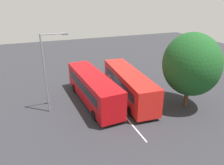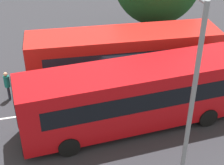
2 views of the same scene
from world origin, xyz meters
name	(u,v)px [view 1 (image 1 of 2)]	position (x,y,z in m)	size (l,w,h in m)	color
ground_plane	(111,100)	(0.00, 0.00, 0.00)	(75.06, 75.06, 0.00)	#2B2B30
bus_far_left	(128,84)	(-0.24, -1.98, 1.77)	(11.03, 3.25, 3.21)	red
bus_center_left	(93,87)	(0.36, 2.02, 1.77)	(11.02, 3.19, 3.21)	#B70C11
pedestrian	(107,72)	(6.32, -1.74, 1.01)	(0.33, 0.33, 1.72)	#232833
street_lamp	(47,69)	(-0.04, 6.55, 4.55)	(0.20, 2.57, 7.89)	gray
depot_tree	(191,65)	(-4.04, -7.02, 4.62)	(6.08, 5.47, 7.82)	#4C3823
lane_stripe_outer_left	(111,100)	(0.00, 0.00, 0.00)	(15.96, 0.12, 0.01)	silver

